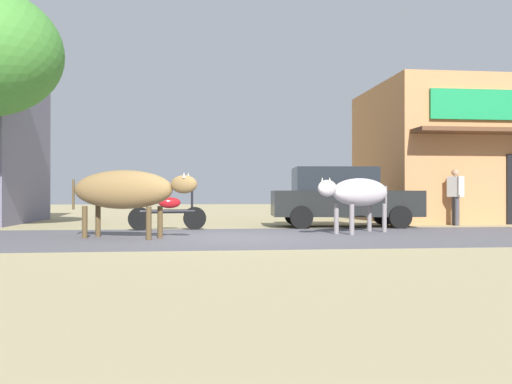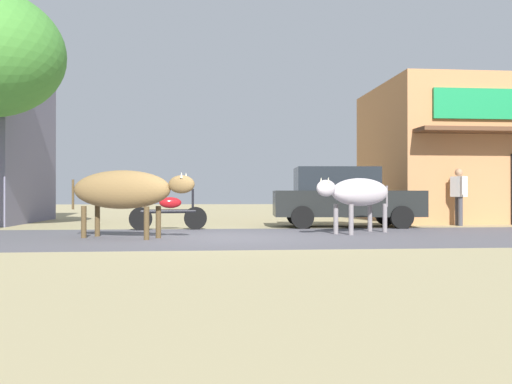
% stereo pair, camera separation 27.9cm
% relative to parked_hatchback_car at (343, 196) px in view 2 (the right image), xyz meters
% --- Properties ---
extents(ground, '(80.00, 80.00, 0.00)m').
position_rel_parked_hatchback_car_xyz_m(ground, '(-3.51, -3.45, -0.84)').
color(ground, tan).
extents(asphalt_road, '(72.00, 5.68, 0.00)m').
position_rel_parked_hatchback_car_xyz_m(asphalt_road, '(-3.51, -3.45, -0.84)').
color(asphalt_road, '#58555C').
rests_on(asphalt_road, ground).
extents(storefront_right_club, '(7.53, 6.31, 4.57)m').
position_rel_parked_hatchback_car_xyz_m(storefront_right_club, '(5.84, 3.32, 1.45)').
color(storefront_right_club, '#BD7E4E').
rests_on(storefront_right_club, ground).
extents(parked_hatchback_car, '(4.14, 2.14, 1.64)m').
position_rel_parked_hatchback_car_xyz_m(parked_hatchback_car, '(0.00, 0.00, 0.00)').
color(parked_hatchback_car, black).
rests_on(parked_hatchback_car, ground).
extents(parked_motorcycle, '(1.95, 0.35, 1.04)m').
position_rel_parked_hatchback_car_xyz_m(parked_motorcycle, '(-4.71, -0.90, -0.38)').
color(parked_motorcycle, black).
rests_on(parked_motorcycle, ground).
extents(cow_near_brown, '(2.74, 1.62, 1.40)m').
position_rel_parked_hatchback_car_xyz_m(cow_near_brown, '(-5.50, -3.53, 0.14)').
color(cow_near_brown, olive).
rests_on(cow_near_brown, ground).
extents(cow_far_dark, '(2.30, 1.96, 1.27)m').
position_rel_parked_hatchback_car_xyz_m(cow_far_dark, '(-0.29, -2.59, 0.09)').
color(cow_far_dark, silver).
rests_on(cow_far_dark, ground).
extents(pedestrian_by_shop, '(0.41, 0.61, 1.64)m').
position_rel_parked_hatchback_car_xyz_m(pedestrian_by_shop, '(3.45, 0.26, 0.12)').
color(pedestrian_by_shop, '#3F3F47').
rests_on(pedestrian_by_shop, ground).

